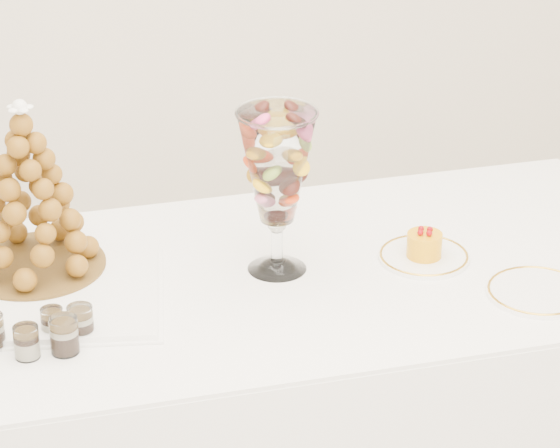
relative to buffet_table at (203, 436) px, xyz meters
name	(u,v)px	position (x,y,z in m)	size (l,w,h in m)	color
buffet_table	(203,436)	(0.00, 0.00, 0.00)	(2.17, 0.95, 0.81)	white
lace_tray	(30,294)	(-0.36, 0.05, 0.41)	(0.55, 0.41, 0.02)	white
macaron_vase	(277,169)	(0.19, 0.02, 0.65)	(0.17, 0.17, 0.37)	white
cake_plate	(424,257)	(0.52, -0.04, 0.41)	(0.21, 0.21, 0.01)	white
spare_plate	(537,292)	(0.69, -0.26, 0.41)	(0.22, 0.22, 0.01)	white
verrine_b	(52,323)	(-0.33, -0.12, 0.44)	(0.05, 0.05, 0.06)	white
verrine_c	(81,322)	(-0.28, -0.14, 0.44)	(0.05, 0.05, 0.07)	white
verrine_d	(27,342)	(-0.40, -0.18, 0.44)	(0.05, 0.05, 0.07)	white
verrine_e	(64,335)	(-0.32, -0.19, 0.44)	(0.06, 0.06, 0.08)	white
croquembouche	(27,188)	(-0.33, 0.16, 0.61)	(0.32, 0.32, 0.39)	brown
mousse_cake	(424,244)	(0.52, -0.04, 0.44)	(0.08, 0.08, 0.07)	#EF9E0B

